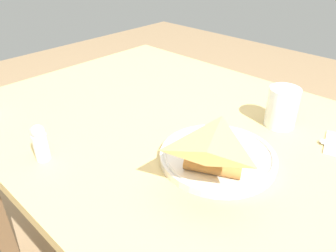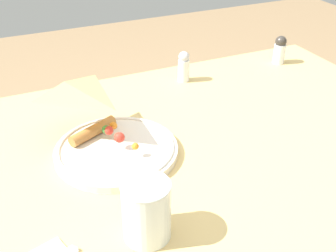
{
  "view_description": "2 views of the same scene",
  "coord_description": "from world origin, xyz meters",
  "px_view_note": "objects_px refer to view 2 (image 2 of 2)",
  "views": [
    {
      "loc": [
        -0.46,
        0.55,
        1.13
      ],
      "look_at": [
        -0.04,
        0.1,
        0.76
      ],
      "focal_mm": 35.0,
      "sensor_mm": 36.0,
      "label": 1
    },
    {
      "loc": [
        -0.34,
        -0.62,
        1.2
      ],
      "look_at": [
        -0.02,
        0.09,
        0.72
      ],
      "focal_mm": 45.0,
      "sensor_mm": 36.0,
      "label": 2
    }
  ],
  "objects_px": {
    "pepper_shaker": "(280,50)",
    "plate_pizza": "(116,148)",
    "dining_table": "(192,188)",
    "milk_glass": "(147,213)",
    "salt_shaker": "(184,66)"
  },
  "relations": [
    {
      "from": "salt_shaker",
      "to": "pepper_shaker",
      "type": "height_order",
      "value": "salt_shaker"
    },
    {
      "from": "dining_table",
      "to": "plate_pizza",
      "type": "xyz_separation_m",
      "value": [
        -0.14,
        0.06,
        0.11
      ]
    },
    {
      "from": "plate_pizza",
      "to": "milk_glass",
      "type": "relative_size",
      "value": 2.45
    },
    {
      "from": "dining_table",
      "to": "plate_pizza",
      "type": "height_order",
      "value": "plate_pizza"
    },
    {
      "from": "dining_table",
      "to": "pepper_shaker",
      "type": "distance_m",
      "value": 0.56
    },
    {
      "from": "dining_table",
      "to": "milk_glass",
      "type": "bearing_deg",
      "value": -134.64
    },
    {
      "from": "plate_pizza",
      "to": "dining_table",
      "type": "bearing_deg",
      "value": -22.49
    },
    {
      "from": "milk_glass",
      "to": "salt_shaker",
      "type": "relative_size",
      "value": 1.21
    },
    {
      "from": "dining_table",
      "to": "milk_glass",
      "type": "xyz_separation_m",
      "value": [
        -0.17,
        -0.17,
        0.14
      ]
    },
    {
      "from": "plate_pizza",
      "to": "pepper_shaker",
      "type": "relative_size",
      "value": 3.0
    },
    {
      "from": "plate_pizza",
      "to": "pepper_shaker",
      "type": "bearing_deg",
      "value": 23.22
    },
    {
      "from": "milk_glass",
      "to": "plate_pizza",
      "type": "bearing_deg",
      "value": 84.0
    },
    {
      "from": "salt_shaker",
      "to": "dining_table",
      "type": "bearing_deg",
      "value": -112.58
    },
    {
      "from": "pepper_shaker",
      "to": "plate_pizza",
      "type": "bearing_deg",
      "value": -156.78
    },
    {
      "from": "plate_pizza",
      "to": "milk_glass",
      "type": "height_order",
      "value": "milk_glass"
    }
  ]
}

